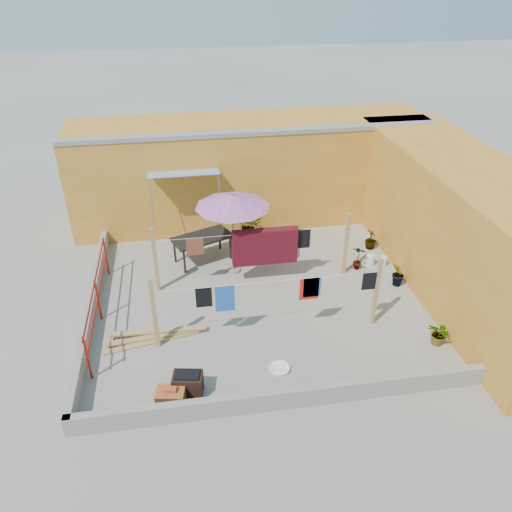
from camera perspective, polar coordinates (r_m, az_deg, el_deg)
name	(u,v)px	position (r m, az deg, el deg)	size (l,w,h in m)	color
ground	(258,298)	(12.74, 0.26, -4.87)	(80.00, 80.00, 0.00)	#9E998E
wall_back	(250,170)	(16.12, -0.74, 9.79)	(11.00, 3.27, 3.21)	gold
wall_right	(461,227)	(13.62, 22.43, 3.03)	(2.40, 9.00, 3.20)	gold
parapet_front	(289,398)	(9.96, 3.78, -15.89)	(8.30, 0.16, 0.44)	gray
parapet_left	(92,307)	(12.71, -18.29, -5.56)	(0.16, 7.30, 0.44)	gray
red_railing	(97,294)	(12.23, -17.71, -4.16)	(0.05, 4.20, 1.10)	#9C1C0F
clothesline_rig	(265,252)	(12.66, 0.98, 0.42)	(5.09, 2.35, 1.80)	tan
patio_umbrella	(232,202)	(12.80, -2.73, 6.21)	(2.33, 2.33, 2.33)	gray
outdoor_table	(202,239)	(14.01, -6.18, 1.94)	(1.82, 1.37, 0.77)	black
brick_stack	(171,398)	(10.09, -9.69, -15.71)	(0.60, 0.49, 0.47)	#9C4D24
lumber_pile	(156,336)	(11.70, -11.41, -8.99)	(2.31, 0.63, 0.14)	tan
brazier	(188,384)	(10.23, -7.79, -14.28)	(0.64, 0.49, 0.52)	black
white_basin	(280,368)	(10.77, 2.71, -12.69)	(0.45, 0.45, 0.08)	silver
water_jug_a	(370,260)	(14.33, 12.92, -0.46)	(0.24, 0.24, 0.37)	silver
water_jug_b	(383,261)	(14.39, 14.29, -0.59)	(0.21, 0.21, 0.33)	silver
green_hose	(302,232)	(15.72, 5.26, 2.73)	(0.49, 0.49, 0.07)	#186F1E
plant_back_a	(249,225)	(15.24, -0.76, 3.56)	(0.77, 0.66, 0.85)	#225D1A
plant_back_b	(371,239)	(15.10, 12.99, 1.88)	(0.34, 0.34, 0.60)	#225D1A
plant_right_a	(358,257)	(13.98, 11.61, -0.15)	(0.39, 0.26, 0.74)	#225D1A
plant_right_b	(398,274)	(13.52, 15.95, -2.04)	(0.39, 0.32, 0.71)	#225D1A
plant_right_c	(440,334)	(11.93, 20.26, -8.39)	(0.50, 0.43, 0.55)	#225D1A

